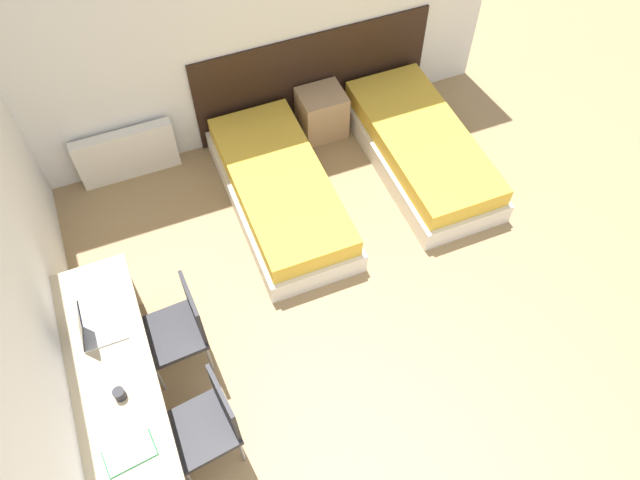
# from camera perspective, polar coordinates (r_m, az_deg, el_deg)

# --- Properties ---
(wall_back) EXTENTS (5.21, 0.05, 2.70)m
(wall_back) POSITION_cam_1_polar(r_m,az_deg,el_deg) (5.97, -7.50, 19.07)
(wall_back) COLOR white
(wall_back) RESTS_ON ground_plane
(wall_left) EXTENTS (0.05, 5.32, 2.70)m
(wall_left) POSITION_cam_1_polar(r_m,az_deg,el_deg) (4.40, -25.57, -4.54)
(wall_left) COLOR white
(wall_left) RESTS_ON ground_plane
(headboard_panel) EXTENTS (2.50, 0.03, 1.06)m
(headboard_panel) POSITION_cam_1_polar(r_m,az_deg,el_deg) (6.61, -0.63, 14.57)
(headboard_panel) COLOR black
(headboard_panel) RESTS_ON ground_plane
(bed_near_window) EXTENTS (0.91, 2.02, 0.43)m
(bed_near_window) POSITION_cam_1_polar(r_m,az_deg,el_deg) (5.97, -3.62, 4.43)
(bed_near_window) COLOR silver
(bed_near_window) RESTS_ON ground_plane
(bed_near_door) EXTENTS (0.91, 2.02, 0.43)m
(bed_near_door) POSITION_cam_1_polar(r_m,az_deg,el_deg) (6.41, 9.20, 8.23)
(bed_near_door) COLOR silver
(bed_near_door) RESTS_ON ground_plane
(nightstand) EXTENTS (0.46, 0.41, 0.51)m
(nightstand) POSITION_cam_1_polar(r_m,az_deg,el_deg) (6.63, 0.16, 11.53)
(nightstand) COLOR tan
(nightstand) RESTS_ON ground_plane
(radiator) EXTENTS (0.97, 0.12, 0.56)m
(radiator) POSITION_cam_1_polar(r_m,az_deg,el_deg) (6.46, -17.24, 7.50)
(radiator) COLOR silver
(radiator) RESTS_ON ground_plane
(desk) EXTENTS (0.58, 2.14, 0.73)m
(desk) POSITION_cam_1_polar(r_m,az_deg,el_deg) (4.73, -17.84, -13.27)
(desk) COLOR #C6B28E
(desk) RESTS_ON ground_plane
(chair_near_laptop) EXTENTS (0.49, 0.49, 0.90)m
(chair_near_laptop) POSITION_cam_1_polar(r_m,az_deg,el_deg) (4.95, -12.78, -7.73)
(chair_near_laptop) COLOR #232328
(chair_near_laptop) RESTS_ON ground_plane
(chair_near_notebook) EXTENTS (0.52, 0.52, 0.90)m
(chair_near_notebook) POSITION_cam_1_polar(r_m,az_deg,el_deg) (4.60, -10.21, -16.08)
(chair_near_notebook) COLOR #232328
(chair_near_notebook) RESTS_ON ground_plane
(laptop) EXTENTS (0.32, 0.23, 0.32)m
(laptop) POSITION_cam_1_polar(r_m,az_deg,el_deg) (4.75, -19.79, -7.74)
(laptop) COLOR silver
(laptop) RESTS_ON desk
(open_notebook) EXTENTS (0.35, 0.23, 0.02)m
(open_notebook) POSITION_cam_1_polar(r_m,az_deg,el_deg) (4.39, -17.00, -18.15)
(open_notebook) COLOR #236B3D
(open_notebook) RESTS_ON desk
(mug) EXTENTS (0.08, 0.08, 0.09)m
(mug) POSITION_cam_1_polar(r_m,az_deg,el_deg) (4.51, -17.85, -13.27)
(mug) COLOR black
(mug) RESTS_ON desk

